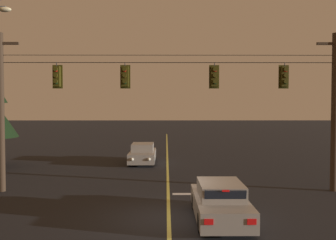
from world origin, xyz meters
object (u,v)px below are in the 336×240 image
at_px(traffic_light_centre, 215,76).
at_px(car_waiting_near_lane, 220,202).
at_px(traffic_light_leftmost, 57,76).
at_px(car_oncoming_lead, 143,154).
at_px(traffic_light_right_inner, 285,76).
at_px(traffic_light_left_inner, 125,76).

height_order(traffic_light_centre, car_waiting_near_lane, traffic_light_centre).
xyz_separation_m(traffic_light_leftmost, car_waiting_near_lane, (7.12, -4.53, -4.84)).
distance_m(traffic_light_centre, car_oncoming_lead, 10.86).
bearing_deg(traffic_light_leftmost, car_waiting_near_lane, -32.45).
bearing_deg(traffic_light_right_inner, traffic_light_left_inner, 180.00).
height_order(traffic_light_right_inner, car_waiting_near_lane, traffic_light_right_inner).
relative_size(traffic_light_centre, traffic_light_right_inner, 1.00).
relative_size(traffic_light_centre, car_oncoming_lead, 0.28).
height_order(traffic_light_centre, traffic_light_right_inner, same).
xyz_separation_m(car_waiting_near_lane, car_oncoming_lead, (-3.61, 13.39, -0.00)).
bearing_deg(traffic_light_leftmost, traffic_light_right_inner, 0.00).
relative_size(traffic_light_right_inner, car_oncoming_lead, 0.28).
bearing_deg(car_waiting_near_lane, traffic_light_leftmost, 147.55).
bearing_deg(traffic_light_left_inner, traffic_light_right_inner, 0.00).
bearing_deg(car_waiting_near_lane, traffic_light_left_inner, 130.63).
bearing_deg(car_oncoming_lead, traffic_light_leftmost, -111.58).
distance_m(traffic_light_left_inner, car_oncoming_lead, 10.10).
height_order(traffic_light_left_inner, traffic_light_right_inner, same).
xyz_separation_m(traffic_light_right_inner, car_waiting_near_lane, (-3.71, -4.53, -4.84)).
relative_size(traffic_light_left_inner, car_waiting_near_lane, 0.28).
distance_m(car_waiting_near_lane, car_oncoming_lead, 13.87).
height_order(car_waiting_near_lane, car_oncoming_lead, same).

